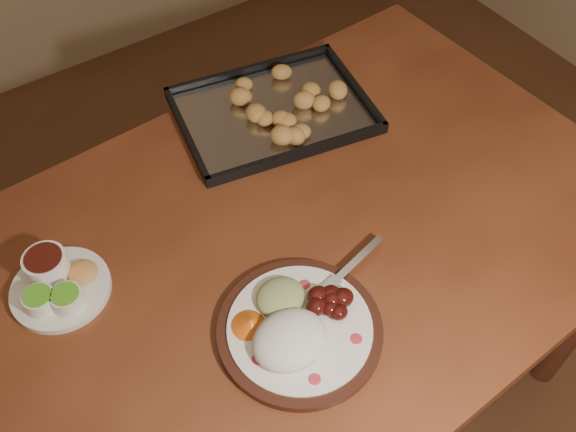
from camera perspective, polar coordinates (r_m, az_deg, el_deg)
dining_table at (r=1.29m, az=-1.60°, el=-5.66°), size 1.55×0.98×0.75m
dinner_plate at (r=1.10m, az=0.76°, el=-9.87°), size 0.37×0.28×0.07m
condiment_saucer at (r=1.22m, az=-19.91°, el=-5.64°), size 0.18×0.18×0.06m
baking_tray at (r=1.45m, az=-1.32°, el=9.44°), size 0.47×0.38×0.04m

